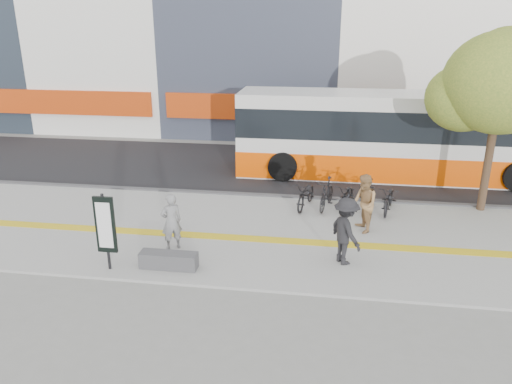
# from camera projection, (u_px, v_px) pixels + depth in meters

# --- Properties ---
(ground) EXTENTS (120.00, 120.00, 0.00)m
(ground) POSITION_uv_depth(u_px,v_px,m) (267.00, 257.00, 14.41)
(ground) COLOR slate
(ground) RESTS_ON ground
(sidewalk) EXTENTS (40.00, 7.00, 0.08)m
(sidewalk) POSITION_uv_depth(u_px,v_px,m) (273.00, 235.00, 15.79)
(sidewalk) COLOR gray
(sidewalk) RESTS_ON ground
(tactile_strip) EXTENTS (40.00, 0.45, 0.01)m
(tactile_strip) POSITION_uv_depth(u_px,v_px,m) (271.00, 240.00, 15.31)
(tactile_strip) COLOR gold
(tactile_strip) RESTS_ON sidewalk
(street) EXTENTS (40.00, 8.00, 0.06)m
(street) POSITION_uv_depth(u_px,v_px,m) (291.00, 169.00, 22.79)
(street) COLOR black
(street) RESTS_ON ground
(curb) EXTENTS (40.00, 0.25, 0.14)m
(curb) POSITION_uv_depth(u_px,v_px,m) (283.00, 197.00, 19.05)
(curb) COLOR #3C3C3E
(curb) RESTS_ON ground
(bench) EXTENTS (1.60, 0.45, 0.45)m
(bench) POSITION_uv_depth(u_px,v_px,m) (169.00, 260.00, 13.54)
(bench) COLOR #3C3C3E
(bench) RESTS_ON sidewalk
(signboard) EXTENTS (0.55, 0.10, 2.20)m
(signboard) POSITION_uv_depth(u_px,v_px,m) (105.00, 226.00, 13.12)
(signboard) COLOR black
(signboard) RESTS_ON sidewalk
(street_tree) EXTENTS (4.40, 3.80, 6.31)m
(street_tree) POSITION_uv_depth(u_px,v_px,m) (499.00, 85.00, 16.41)
(street_tree) COLOR #3E2D1C
(street_tree) RESTS_ON sidewalk
(bus) EXTENTS (13.51, 3.20, 3.60)m
(bus) POSITION_uv_depth(u_px,v_px,m) (395.00, 138.00, 21.13)
(bus) COLOR silver
(bus) RESTS_ON street
(bicycle_row) EXTENTS (4.03, 2.01, 1.11)m
(bicycle_row) POSITION_uv_depth(u_px,v_px,m) (347.00, 196.00, 17.61)
(bicycle_row) COLOR black
(bicycle_row) RESTS_ON sidewalk
(seated_woman) EXTENTS (0.76, 0.71, 1.74)m
(seated_woman) POSITION_uv_depth(u_px,v_px,m) (171.00, 222.00, 14.47)
(seated_woman) COLOR black
(seated_woman) RESTS_ON sidewalk
(pedestrian_tan) EXTENTS (0.95, 1.09, 1.90)m
(pedestrian_tan) POSITION_uv_depth(u_px,v_px,m) (364.00, 204.00, 15.65)
(pedestrian_tan) COLOR #9F774B
(pedestrian_tan) RESTS_ON sidewalk
(pedestrian_dark) EXTENTS (1.27, 1.44, 1.94)m
(pedestrian_dark) POSITION_uv_depth(u_px,v_px,m) (346.00, 231.00, 13.59)
(pedestrian_dark) COLOR black
(pedestrian_dark) RESTS_ON sidewalk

